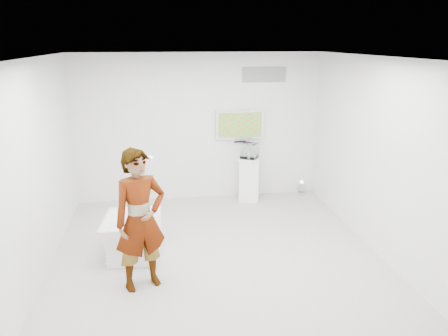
% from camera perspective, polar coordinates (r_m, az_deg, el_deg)
% --- Properties ---
extents(room, '(5.01, 5.01, 3.00)m').
position_cam_1_polar(room, '(6.54, -1.22, 1.08)').
color(room, '#B3AEA4').
rests_on(room, ground).
extents(tv, '(1.00, 0.08, 0.60)m').
position_cam_1_polar(tv, '(9.02, 2.08, 5.68)').
color(tv, silver).
rests_on(tv, room).
extents(logo_decal, '(0.90, 0.02, 0.30)m').
position_cam_1_polar(logo_decal, '(9.03, 5.29, 12.04)').
color(logo_decal, gray).
rests_on(logo_decal, room).
extents(person, '(0.83, 0.70, 1.92)m').
position_cam_1_polar(person, '(5.85, -10.88, -6.69)').
color(person, white).
rests_on(person, room).
extents(armchair, '(0.93, 1.04, 0.62)m').
position_cam_1_polar(armchair, '(6.96, -11.92, -8.73)').
color(armchair, white).
rests_on(armchair, room).
extents(pedestal, '(0.54, 0.54, 0.91)m').
position_cam_1_polar(pedestal, '(9.07, 3.31, -1.44)').
color(pedestal, white).
rests_on(pedestal, room).
extents(floor_uplight, '(0.21, 0.21, 0.29)m').
position_cam_1_polar(floor_uplight, '(9.63, 10.07, -2.54)').
color(floor_uplight, silver).
rests_on(floor_uplight, room).
extents(vitrine, '(0.42, 0.42, 0.30)m').
position_cam_1_polar(vitrine, '(8.90, 3.37, 2.28)').
color(vitrine, white).
rests_on(vitrine, pedestal).
extents(console, '(0.09, 0.15, 0.19)m').
position_cam_1_polar(console, '(8.91, 3.37, 1.93)').
color(console, white).
rests_on(console, pedestal).
extents(wii_remote, '(0.08, 0.16, 0.04)m').
position_cam_1_polar(wii_remote, '(5.82, -9.52, 1.28)').
color(wii_remote, white).
rests_on(wii_remote, person).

